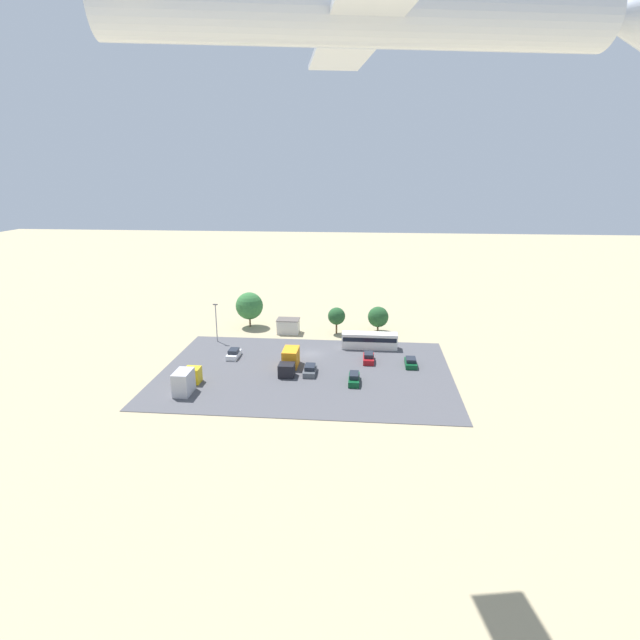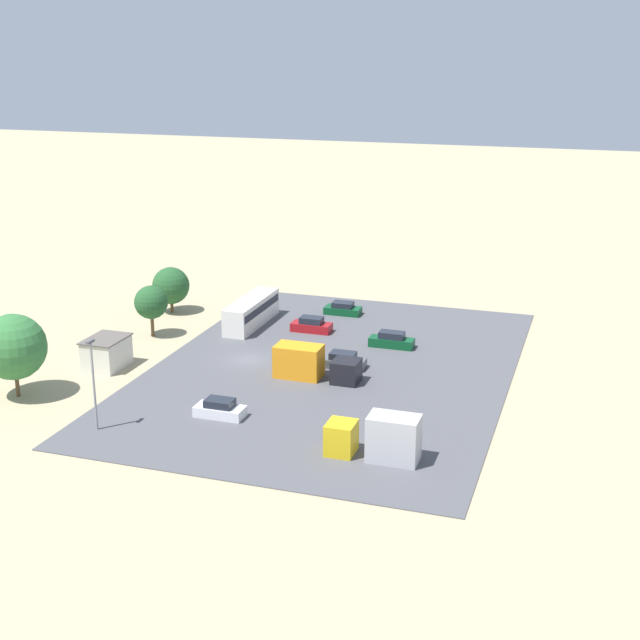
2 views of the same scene
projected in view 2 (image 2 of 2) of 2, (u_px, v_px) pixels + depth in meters
ground_plane at (249, 360)px, 89.04m from camera, size 400.00×400.00×0.00m
parking_lot_surface at (332, 369)px, 86.42m from camera, size 48.75×33.82×0.08m
shed_building at (107, 353)px, 86.64m from camera, size 4.65×3.48×3.02m
bus at (251, 311)px, 99.50m from camera, size 10.51×2.63×3.01m
parked_car_0 at (312, 325)px, 97.50m from camera, size 1.88×4.39×1.63m
parked_car_1 at (392, 341)px, 92.53m from camera, size 1.71×4.65×1.64m
parked_car_2 at (343, 309)px, 103.72m from camera, size 1.97×4.19×1.46m
parked_car_3 at (343, 361)px, 86.73m from camera, size 1.96×4.39×1.53m
parked_car_4 at (220, 409)px, 75.35m from camera, size 1.92×4.25×1.55m
parked_truck_0 at (312, 364)px, 83.71m from camera, size 2.57×8.12×3.09m
parked_truck_1 at (379, 438)px, 67.45m from camera, size 2.39×7.17×3.60m
tree_near_shed at (13, 347)px, 78.61m from camera, size 5.90×5.90×7.64m
tree_apron_mid at (171, 286)px, 103.89m from camera, size 4.34×4.34×5.42m
tree_apron_far at (151, 302)px, 95.26m from camera, size 3.61×3.61×5.61m
light_pole_lot_centre at (93, 381)px, 71.72m from camera, size 0.90×0.28×7.70m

